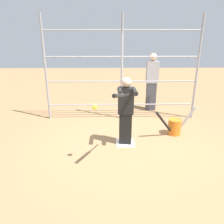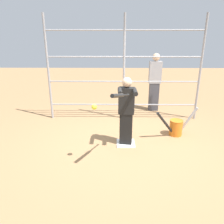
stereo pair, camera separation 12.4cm
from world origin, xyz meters
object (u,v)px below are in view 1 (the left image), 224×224
baseball_bat_swinging (120,95)px  bat_bucket (174,126)px  softball_in_flight (95,107)px  bystander_behind_fence (152,81)px  batter (126,110)px

baseball_bat_swinging → bat_bucket: 2.24m
softball_in_flight → bystander_behind_fence: size_ratio=0.05×
softball_in_flight → bat_bucket: size_ratio=0.10×
batter → baseball_bat_swinging: 1.03m
softball_in_flight → batter: bearing=-128.1°
batter → bystander_behind_fence: size_ratio=0.83×
baseball_bat_swinging → softball_in_flight: (0.43, -0.09, -0.23)m
batter → baseball_bat_swinging: size_ratio=1.82×
baseball_bat_swinging → softball_in_flight: bearing=-11.9°
softball_in_flight → bat_bucket: softball_in_flight is taller
baseball_bat_swinging → bystander_behind_fence: size_ratio=0.46×
bat_bucket → bystander_behind_fence: size_ratio=0.56×
baseball_bat_swinging → bat_bucket: bearing=-136.4°
softball_in_flight → bystander_behind_fence: 3.52m
baseball_bat_swinging → batter: bearing=-101.6°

